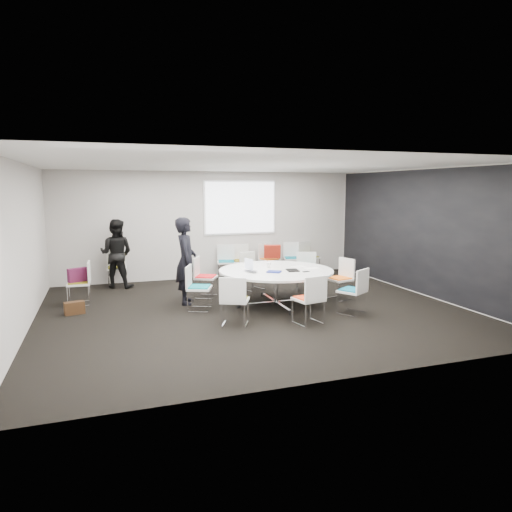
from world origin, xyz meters
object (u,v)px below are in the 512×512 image
object	(u,v)px
conference_table	(276,278)
chair_ring_g	(309,309)
chair_ring_a	(340,287)
chair_back_a	(226,268)
chair_back_c	(269,266)
chair_ring_d	(205,285)
chair_spare_left	(80,291)
chair_back_d	(292,265)
chair_ring_e	(199,296)
chair_ring_f	(235,310)
chair_ring_h	(352,300)
cup	(269,265)
person_back	(116,254)
brown_bag	(74,308)
person_main	(186,261)
chair_ring_b	(306,279)
chair_back_b	(242,267)
chair_back_e	(309,264)
chair_ring_c	(253,278)
maroon_bag	(78,275)
laptop	(253,271)
chair_person_back	(117,275)

from	to	relation	value
conference_table	chair_ring_g	world-z (taller)	chair_ring_g
chair_ring_a	chair_back_a	world-z (taller)	same
chair_ring_g	chair_back_c	size ratio (longest dim) A/B	1.00
chair_ring_d	chair_spare_left	bearing A→B (deg)	-67.70
conference_table	chair_back_d	distance (m)	3.38
chair_ring_e	chair_ring_f	xyz separation A→B (m)	(0.38, -1.18, 0.00)
chair_ring_h	cup	bearing A→B (deg)	97.87
chair_ring_e	person_back	distance (m)	3.08
chair_ring_e	brown_bag	size ratio (longest dim) A/B	2.44
chair_back_c	person_main	world-z (taller)	person_main
brown_bag	chair_ring_f	bearing A→B (deg)	-31.69
chair_ring_b	conference_table	bearing A→B (deg)	64.37
chair_back_b	chair_ring_e	bearing A→B (deg)	64.43
chair_back_a	chair_back_d	xyz separation A→B (m)	(1.89, 0.01, 0.00)
chair_back_d	person_back	xyz separation A→B (m)	(-4.64, -0.19, 0.55)
chair_back_e	chair_ring_c	bearing A→B (deg)	12.45
chair_back_c	cup	distance (m)	2.87
chair_ring_b	chair_ring_h	world-z (taller)	same
chair_ring_b	cup	size ratio (longest dim) A/B	9.78
cup	conference_table	bearing A→B (deg)	-81.88
chair_ring_e	person_main	size ratio (longest dim) A/B	0.49
chair_ring_b	chair_spare_left	world-z (taller)	same
chair_ring_c	person_main	size ratio (longest dim) A/B	0.49
chair_ring_h	brown_bag	size ratio (longest dim) A/B	2.44
chair_back_b	chair_ring_c	bearing A→B (deg)	88.88
chair_back_e	chair_ring_h	bearing A→B (deg)	53.80
chair_ring_h	maroon_bag	world-z (taller)	chair_ring_h
chair_ring_b	person_back	size ratio (longest dim) A/B	0.54
chair_ring_g	chair_back_a	distance (m)	4.39
chair_ring_b	chair_back_c	distance (m)	1.96
chair_back_b	person_main	bearing A→B (deg)	55.93
chair_ring_a	person_back	bearing A→B (deg)	43.96
maroon_bag	chair_ring_g	bearing A→B (deg)	-35.33
chair_ring_e	chair_back_e	world-z (taller)	same
chair_ring_g	chair_spare_left	xyz separation A→B (m)	(-3.85, 2.74, 0.00)
maroon_bag	brown_bag	size ratio (longest dim) A/B	1.11
chair_spare_left	chair_ring_b	bearing A→B (deg)	-91.71
chair_back_c	person_back	bearing A→B (deg)	-15.73
chair_ring_h	laptop	bearing A→B (deg)	116.92
chair_person_back	chair_ring_a	bearing A→B (deg)	148.56
chair_ring_e	chair_ring_f	bearing A→B (deg)	40.60
chair_ring_c	chair_ring_e	size ratio (longest dim) A/B	1.00
person_main	person_back	xyz separation A→B (m)	(-1.30, 2.06, -0.07)
chair_ring_g	chair_spare_left	distance (m)	4.73
chair_person_back	chair_back_b	bearing A→B (deg)	-177.53
person_back	conference_table	bearing A→B (deg)	159.58
chair_back_d	chair_ring_a	bearing A→B (deg)	102.70
chair_ring_c	chair_back_e	world-z (taller)	same
person_main	cup	world-z (taller)	person_main
chair_ring_e	chair_back_b	xyz separation A→B (m)	(1.75, 2.86, 0.00)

